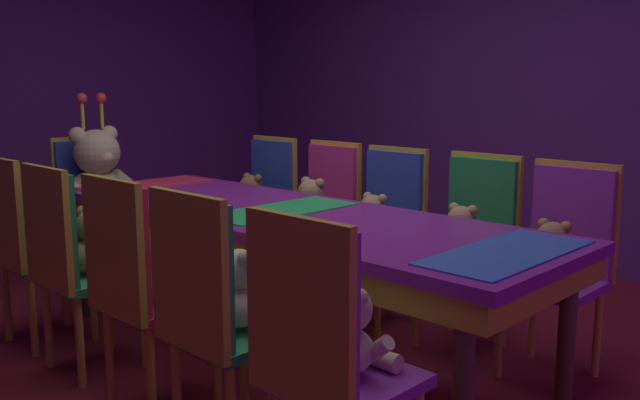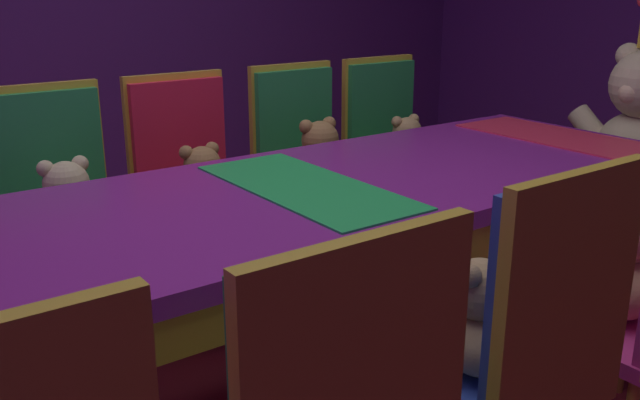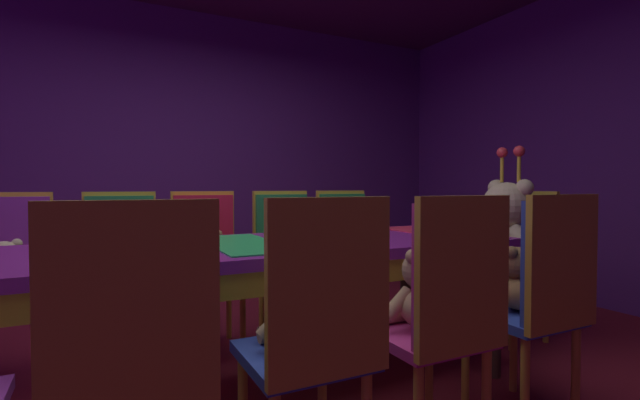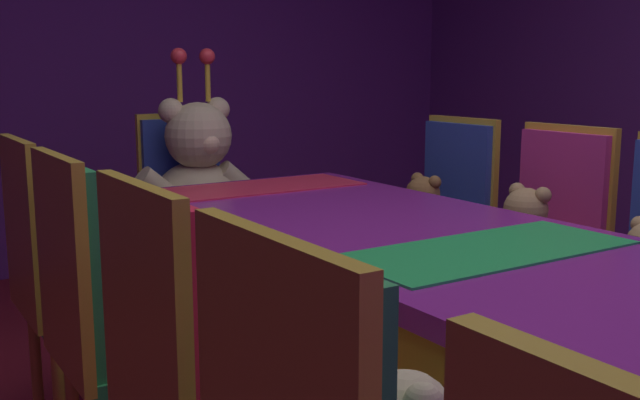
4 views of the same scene
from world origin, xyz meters
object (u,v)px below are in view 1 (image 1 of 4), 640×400
at_px(chair_left_2, 133,273).
at_px(chair_left_3, 66,250).
at_px(throne_chair, 88,194).
at_px(chair_right_0, 565,247).
at_px(teddy_left_1, 240,293).
at_px(chair_right_1, 475,230).
at_px(teddy_right_1, 460,237).
at_px(chair_right_2, 389,216).
at_px(teddy_right_3, 310,208).
at_px(teddy_right_4, 250,199).
at_px(teddy_left_4, 49,233).
at_px(chair_right_4, 267,195).
at_px(chair_left_0, 318,343).
at_px(chair_left_4, 21,233).
at_px(king_teddy_bear, 99,179).
at_px(chair_left_1, 208,300).
at_px(teddy_left_3, 96,245).
at_px(banquet_table, 282,228).
at_px(teddy_right_2, 372,223).
at_px(teddy_left_2, 164,270).
at_px(chair_right_3, 327,205).
at_px(teddy_left_0, 350,335).
at_px(teddy_right_0, 551,256).

height_order(chair_left_2, chair_left_3, same).
bearing_deg(throne_chair, chair_right_0, 15.16).
xyz_separation_m(teddy_left_1, chair_left_2, (-0.14, 0.50, 0.01)).
bearing_deg(chair_right_1, teddy_right_1, 0.00).
bearing_deg(chair_right_2, chair_right_1, 93.37).
xyz_separation_m(teddy_right_3, teddy_right_4, (-0.01, 0.55, -0.01)).
bearing_deg(chair_right_0, teddy_right_1, -77.81).
xyz_separation_m(teddy_left_4, teddy_right_4, (1.37, 0.01, 0.01)).
bearing_deg(chair_right_4, chair_left_0, 51.73).
height_order(chair_left_4, king_teddy_bear, king_teddy_bear).
xyz_separation_m(chair_left_4, throne_chair, (0.83, 0.90, 0.00)).
relative_size(chair_left_3, teddy_right_1, 3.24).
xyz_separation_m(chair_left_1, teddy_left_3, (0.13, 1.05, -0.00)).
relative_size(chair_left_3, chair_right_0, 1.00).
distance_m(chair_right_4, teddy_right_4, 0.14).
height_order(chair_left_0, teddy_left_1, chair_left_0).
xyz_separation_m(chair_right_1, throne_chair, (-0.85, 2.50, 0.00)).
height_order(banquet_table, chair_left_4, chair_left_4).
bearing_deg(teddy_right_2, chair_right_2, -180.00).
distance_m(teddy_left_2, chair_right_0, 1.81).
xyz_separation_m(chair_right_0, teddy_right_4, (-0.13, 2.10, -0.01)).
bearing_deg(teddy_right_4, chair_right_3, 106.10).
distance_m(chair_left_1, chair_right_4, 2.26).
distance_m(teddy_left_4, chair_right_2, 1.83).
distance_m(teddy_left_0, chair_right_1, 1.62).
distance_m(teddy_left_2, chair_right_4, 1.84).
bearing_deg(chair_left_4, chair_left_0, -90.24).
relative_size(teddy_left_3, teddy_right_0, 1.13).
xyz_separation_m(chair_right_4, teddy_right_4, (-0.14, 0.00, -0.01)).
bearing_deg(teddy_right_1, teddy_right_2, -86.65).
xyz_separation_m(chair_left_4, chair_right_2, (1.64, -1.05, 0.00)).
distance_m(teddy_left_4, teddy_right_0, 2.49).
bearing_deg(teddy_left_2, teddy_left_0, -91.07).
xyz_separation_m(teddy_left_2, teddy_right_3, (1.37, 0.51, 0.01)).
relative_size(chair_left_1, teddy_right_3, 2.91).
height_order(chair_right_1, throne_chair, same).
bearing_deg(teddy_left_3, chair_left_1, -97.24).
bearing_deg(chair_left_3, chair_left_4, 89.69).
relative_size(chair_left_3, teddy_right_0, 3.29).
bearing_deg(teddy_left_3, banquet_table, -38.93).
relative_size(teddy_right_1, teddy_right_3, 0.90).
height_order(chair_left_4, chair_right_1, same).
bearing_deg(throne_chair, teddy_left_2, -18.98).
relative_size(teddy_right_0, chair_right_3, 0.30).
height_order(chair_right_1, chair_right_3, same).
height_order(teddy_left_2, chair_right_2, chair_right_2).
xyz_separation_m(teddy_left_2, teddy_left_3, (-0.01, 0.55, 0.01)).
xyz_separation_m(banquet_table, teddy_left_0, (-0.69, -1.05, -0.07)).
height_order(teddy_left_2, teddy_left_3, teddy_left_3).
bearing_deg(chair_left_2, teddy_left_2, 0.00).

